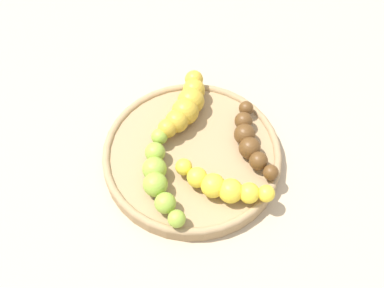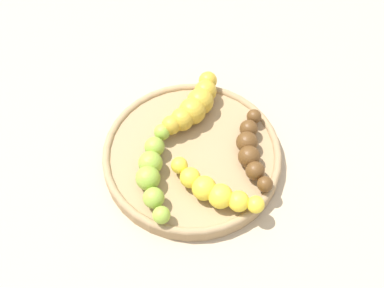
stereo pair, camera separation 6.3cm
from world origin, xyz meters
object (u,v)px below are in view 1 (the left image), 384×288
Objects in this scene: banana_overripe at (250,140)px; banana_spotted at (186,105)px; fruit_bowl at (192,155)px; banana_yellow at (223,186)px; banana_green at (159,177)px.

banana_spotted reaches higher than banana_overripe.
fruit_bowl is 1.91× the size of banana_yellow.
banana_overripe is (0.11, -0.06, -0.00)m from banana_green.
banana_overripe is (0.05, -0.05, 0.02)m from fruit_bowl.
fruit_bowl is 2.01× the size of banana_spotted.
banana_spotted is (0.07, 0.11, 0.00)m from banana_yellow.
banana_overripe is (0.08, 0.01, -0.00)m from banana_yellow.
banana_overripe reaches higher than fruit_bowl.
banana_spotted is (-0.01, 0.10, 0.00)m from banana_overripe.
banana_spotted is at bearing 45.26° from fruit_bowl.
banana_yellow is at bearing 47.11° from banana_overripe.
fruit_bowl is 2.08× the size of banana_green.
banana_yellow is 0.13m from banana_spotted.
banana_yellow is 0.08m from banana_overripe.
banana_yellow is 1.06× the size of banana_spotted.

